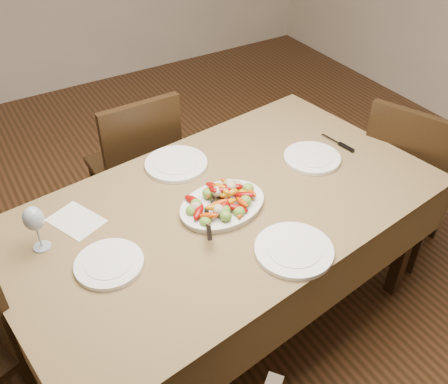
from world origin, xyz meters
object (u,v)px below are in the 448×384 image
chair_right (409,176)px  wine_glass (36,227)px  serving_platter (222,206)px  chair_far (133,166)px  dining_table (224,266)px  plate_right (312,158)px  plate_far (176,164)px  plate_near (294,250)px  plate_left (109,264)px

chair_right → wine_glass: bearing=63.6°
serving_platter → chair_right: bearing=-0.1°
chair_far → wine_glass: wine_glass is taller
dining_table → plate_right: plate_right is taller
chair_far → plate_right: chair_far is taller
dining_table → wine_glass: 0.88m
plate_far → wine_glass: wine_glass is taller
serving_platter → wine_glass: size_ratio=1.78×
dining_table → plate_right: bearing=6.9°
chair_right → plate_near: bearing=86.4°
plate_far → wine_glass: bearing=-162.3°
chair_far → plate_right: (0.61, -0.78, 0.29)m
chair_far → plate_near: bearing=96.7°
chair_far → chair_right: (1.25, -0.87, 0.00)m
plate_left → dining_table: bearing=9.2°
chair_right → plate_near: chair_right is taller
chair_right → plate_right: size_ratio=3.59×
chair_far → plate_near: chair_far is taller
chair_right → serving_platter: size_ratio=2.61×
dining_table → chair_far: bearing=95.9°
chair_far → plate_left: (-0.45, -0.93, 0.29)m
plate_left → chair_far: bearing=64.1°
serving_platter → plate_right: (0.54, 0.09, -0.00)m
chair_right → plate_left: bearing=70.6°
chair_right → wine_glass: size_ratio=4.64×
dining_table → serving_platter: (-0.02, -0.02, 0.39)m
plate_far → chair_far: bearing=94.8°
chair_right → plate_far: chair_right is taller
serving_platter → dining_table: bearing=47.0°
plate_right → plate_near: size_ratio=0.90×
plate_far → plate_left: bearing=-138.4°
wine_glass → plate_left: bearing=-50.4°
dining_table → wine_glass: wine_glass is taller
plate_far → plate_right: bearing=-26.8°
chair_right → plate_right: 0.71m
chair_right → dining_table: bearing=67.2°
dining_table → plate_left: plate_left is taller
serving_platter → plate_far: bearing=93.7°
chair_right → plate_near: (-1.08, -0.35, 0.29)m
chair_far → plate_far: (0.04, -0.49, 0.29)m
plate_right → dining_table: bearing=-173.1°
plate_left → chair_right: bearing=2.0°
chair_right → serving_platter: chair_right is taller
chair_far → plate_left: chair_far is taller
plate_left → wine_glass: size_ratio=1.22×
plate_near → plate_far: bearing=99.6°
chair_far → wine_glass: size_ratio=4.64×
dining_table → plate_near: plate_near is taller
plate_right → plate_far: same height
plate_near → wine_glass: bearing=147.4°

